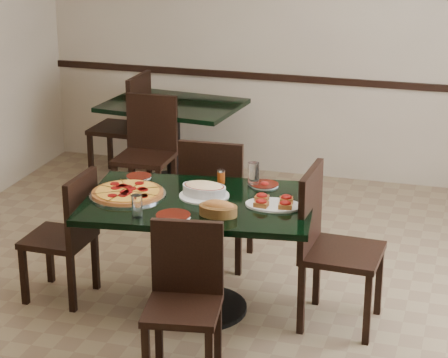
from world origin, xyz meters
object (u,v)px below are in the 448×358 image
(back_chair_left, at_px, (128,121))
(bread_basket, at_px, (218,209))
(chair_left, at_px, (69,230))
(chair_near, at_px, (185,292))
(lasagna_casserole, at_px, (204,190))
(chair_far, at_px, (215,195))
(back_chair_near, at_px, (148,146))
(pepperoni_pizza, at_px, (128,193))
(chair_right, at_px, (328,239))
(bruschetta_platter, at_px, (273,203))
(back_table, at_px, (173,128))
(main_table, at_px, (199,228))

(back_chair_left, xyz_separation_m, bread_basket, (1.59, -2.43, 0.24))
(back_chair_left, bearing_deg, chair_left, 15.52)
(chair_near, height_order, lasagna_casserole, chair_near)
(chair_far, distance_m, back_chair_near, 1.31)
(chair_far, bearing_deg, pepperoni_pizza, 61.14)
(back_chair_near, bearing_deg, chair_far, -48.63)
(chair_right, relative_size, pepperoni_pizza, 2.06)
(back_chair_left, relative_size, bruschetta_platter, 2.73)
(back_table, xyz_separation_m, chair_near, (1.10, -2.88, -0.05))
(chair_near, height_order, back_chair_near, back_chair_near)
(chair_far, height_order, pepperoni_pizza, chair_far)
(back_chair_near, xyz_separation_m, bruschetta_platter, (1.44, -1.61, 0.25))
(chair_right, relative_size, bruschetta_platter, 2.77)
(back_table, relative_size, lasagna_casserole, 3.92)
(chair_far, xyz_separation_m, back_chair_near, (-0.88, 0.98, -0.01))
(back_chair_near, distance_m, pepperoni_pizza, 1.78)
(chair_near, bearing_deg, back_chair_left, 108.63)
(chair_left, height_order, back_chair_left, back_chair_left)
(back_chair_left, distance_m, pepperoni_pizza, 2.48)
(chair_near, distance_m, back_chair_left, 3.30)
(chair_far, bearing_deg, bread_basket, 105.72)
(pepperoni_pizza, bearing_deg, chair_right, 6.11)
(chair_right, bearing_deg, back_chair_near, 51.37)
(pepperoni_pizza, bearing_deg, chair_near, -47.27)
(bread_basket, bearing_deg, bruschetta_platter, 40.46)
(lasagna_casserole, relative_size, bread_basket, 1.35)
(chair_left, bearing_deg, back_table, -176.12)
(chair_far, bearing_deg, chair_near, 97.55)
(pepperoni_pizza, distance_m, lasagna_casserole, 0.48)
(pepperoni_pizza, xyz_separation_m, lasagna_casserole, (0.46, 0.12, 0.03))
(back_chair_left, bearing_deg, bruschetta_platter, 42.46)
(chair_near, distance_m, back_chair_near, 2.58)
(back_table, bearing_deg, chair_far, -54.75)
(bruschetta_platter, bearing_deg, lasagna_casserole, 171.69)
(chair_left, height_order, bruschetta_platter, chair_left)
(bread_basket, bearing_deg, lasagna_casserole, 122.91)
(back_chair_left, bearing_deg, main_table, 34.41)
(chair_near, relative_size, chair_left, 1.00)
(chair_right, height_order, lasagna_casserole, chair_right)
(main_table, bearing_deg, pepperoni_pizza, 178.31)
(back_chair_near, distance_m, back_chair_left, 0.73)
(back_table, distance_m, chair_right, 2.74)
(chair_right, height_order, bread_basket, chair_right)
(chair_far, xyz_separation_m, pepperoni_pizza, (-0.35, -0.71, 0.23))
(chair_far, bearing_deg, back_table, -63.41)
(chair_right, distance_m, back_chair_left, 3.07)
(chair_right, relative_size, bread_basket, 4.28)
(chair_right, distance_m, bruschetta_platter, 0.40)
(bruschetta_platter, bearing_deg, back_chair_near, 128.67)
(back_table, height_order, chair_near, chair_near)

